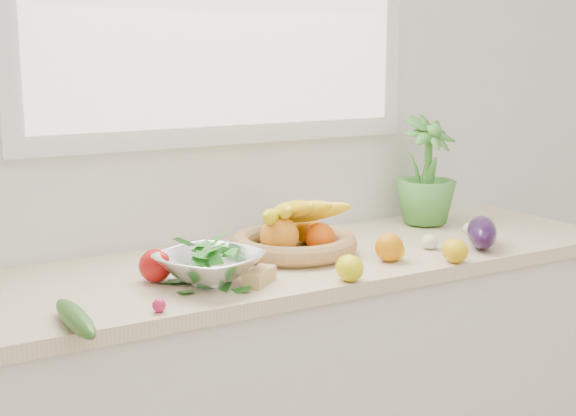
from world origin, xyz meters
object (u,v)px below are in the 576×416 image
cucumber (75,318)px  colander_with_spinach (210,259)px  fruit_basket (293,236)px  potted_herb (426,170)px  apple (155,266)px  eggplant (482,232)px

cucumber → colander_with_spinach: colander_with_spinach is taller
fruit_basket → colander_with_spinach: 0.37m
potted_herb → fruit_basket: (-0.59, -0.11, -0.13)m
colander_with_spinach → apple: bearing=140.6°
fruit_basket → eggplant: bearing=-21.9°
potted_herb → eggplant: bearing=-99.3°
apple → cucumber: 0.37m
colander_with_spinach → fruit_basket: bearing=24.9°
potted_herb → cucumber: bearing=-162.1°
apple → colander_with_spinach: colander_with_spinach is taller
apple → cucumber: (-0.28, -0.24, -0.02)m
potted_herb → colander_with_spinach: (-0.92, -0.27, -0.12)m
fruit_basket → colander_with_spinach: size_ratio=1.13×
apple → colander_with_spinach: bearing=-39.4°
fruit_basket → colander_with_spinach: fruit_basket is taller
fruit_basket → apple: bearing=-171.7°
apple → eggplant: size_ratio=0.38×
apple → fruit_basket: (0.45, 0.06, 0.01)m
cucumber → potted_herb: potted_herb is taller
eggplant → colander_with_spinach: colander_with_spinach is taller
potted_herb → fruit_basket: potted_herb is taller
eggplant → apple: bearing=171.3°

